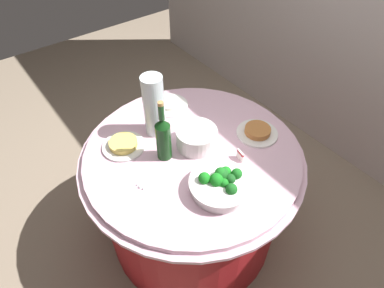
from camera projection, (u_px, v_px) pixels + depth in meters
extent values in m
plane|color=gray|center=(192.00, 228.00, 2.21)|extent=(6.00, 6.00, 0.00)
cylinder|color=maroon|center=(192.00, 197.00, 1.96)|extent=(1.01, 1.01, 0.69)
cylinder|color=#E0B2C6|center=(192.00, 156.00, 1.71)|extent=(1.16, 1.16, 0.02)
cylinder|color=#E0B2C6|center=(192.00, 153.00, 1.70)|extent=(1.10, 1.10, 0.03)
cylinder|color=white|center=(220.00, 187.00, 1.49)|extent=(0.26, 0.26, 0.05)
cylinder|color=white|center=(220.00, 182.00, 1.47)|extent=(0.28, 0.28, 0.01)
sphere|color=#19601E|center=(231.00, 189.00, 1.43)|extent=(0.05, 0.05, 0.05)
sphere|color=#19771E|center=(224.00, 183.00, 1.45)|extent=(0.04, 0.04, 0.04)
sphere|color=#195E1E|center=(222.00, 174.00, 1.48)|extent=(0.06, 0.06, 0.06)
sphere|color=#19541E|center=(231.00, 179.00, 1.47)|extent=(0.05, 0.05, 0.05)
sphere|color=#19691E|center=(237.00, 174.00, 1.48)|extent=(0.05, 0.05, 0.05)
sphere|color=#19551E|center=(217.00, 178.00, 1.46)|extent=(0.05, 0.05, 0.05)
sphere|color=#196F1E|center=(221.00, 174.00, 1.47)|extent=(0.06, 0.06, 0.06)
sphere|color=#19811E|center=(216.00, 180.00, 1.46)|extent=(0.06, 0.06, 0.06)
sphere|color=#19821E|center=(226.00, 172.00, 1.50)|extent=(0.05, 0.05, 0.05)
sphere|color=#19821E|center=(204.00, 178.00, 1.46)|extent=(0.05, 0.05, 0.05)
cylinder|color=white|center=(196.00, 144.00, 1.72)|extent=(0.21, 0.21, 0.01)
cylinder|color=white|center=(196.00, 143.00, 1.71)|extent=(0.21, 0.21, 0.01)
cylinder|color=white|center=(196.00, 141.00, 1.70)|extent=(0.21, 0.21, 0.01)
cylinder|color=white|center=(196.00, 140.00, 1.69)|extent=(0.21, 0.21, 0.01)
cylinder|color=white|center=(196.00, 138.00, 1.69)|extent=(0.21, 0.21, 0.01)
cylinder|color=white|center=(197.00, 137.00, 1.68)|extent=(0.21, 0.21, 0.01)
cylinder|color=white|center=(197.00, 136.00, 1.67)|extent=(0.21, 0.21, 0.01)
cylinder|color=white|center=(197.00, 134.00, 1.67)|extent=(0.21, 0.21, 0.01)
cylinder|color=white|center=(197.00, 133.00, 1.66)|extent=(0.21, 0.21, 0.01)
cylinder|color=white|center=(197.00, 131.00, 1.65)|extent=(0.21, 0.21, 0.01)
cylinder|color=#123B14|center=(164.00, 142.00, 1.59)|extent=(0.07, 0.07, 0.20)
cone|color=#123B14|center=(162.00, 123.00, 1.51)|extent=(0.07, 0.07, 0.04)
cylinder|color=#123B14|center=(161.00, 112.00, 1.47)|extent=(0.03, 0.03, 0.08)
cylinder|color=#B2844C|center=(161.00, 104.00, 1.43)|extent=(0.03, 0.03, 0.02)
cylinder|color=silver|center=(154.00, 106.00, 1.68)|extent=(0.11, 0.11, 0.34)
sphere|color=#E5B26B|center=(158.00, 127.00, 1.76)|extent=(0.06, 0.06, 0.06)
sphere|color=#E5B26B|center=(158.00, 123.00, 1.78)|extent=(0.06, 0.06, 0.06)
sphere|color=#E5B26B|center=(152.00, 125.00, 1.77)|extent=(0.06, 0.06, 0.06)
sphere|color=#72C64C|center=(159.00, 118.00, 1.72)|extent=(0.06, 0.06, 0.06)
sphere|color=#72C64C|center=(155.00, 115.00, 1.74)|extent=(0.06, 0.06, 0.06)
sphere|color=#72C64C|center=(152.00, 119.00, 1.72)|extent=(0.06, 0.06, 0.06)
sphere|color=red|center=(158.00, 109.00, 1.70)|extent=(0.06, 0.06, 0.06)
sphere|color=red|center=(152.00, 108.00, 1.70)|extent=(0.06, 0.06, 0.06)
sphere|color=red|center=(153.00, 112.00, 1.68)|extent=(0.06, 0.06, 0.06)
cylinder|color=silver|center=(149.00, 175.00, 1.57)|extent=(0.05, 0.16, 0.01)
cylinder|color=silver|center=(154.00, 178.00, 1.56)|extent=(0.05, 0.16, 0.01)
sphere|color=silver|center=(140.00, 187.00, 1.52)|extent=(0.01, 0.01, 0.01)
cylinder|color=white|center=(169.00, 105.00, 1.94)|extent=(0.22, 0.22, 0.01)
cylinder|color=white|center=(169.00, 103.00, 1.93)|extent=(0.13, 0.13, 0.02)
cylinder|color=white|center=(257.00, 133.00, 1.77)|extent=(0.22, 0.22, 0.01)
cylinder|color=#B77038|center=(258.00, 130.00, 1.76)|extent=(0.14, 0.14, 0.03)
cylinder|color=white|center=(124.00, 146.00, 1.70)|extent=(0.22, 0.22, 0.01)
cylinder|color=#EACC60|center=(123.00, 143.00, 1.69)|extent=(0.15, 0.15, 0.03)
cube|color=white|center=(240.00, 156.00, 1.63)|extent=(0.05, 0.02, 0.05)
cube|color=maroon|center=(240.00, 153.00, 1.61)|extent=(0.05, 0.02, 0.01)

